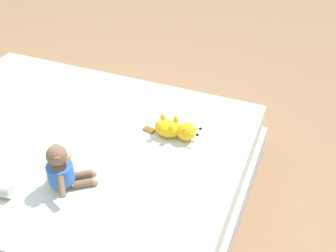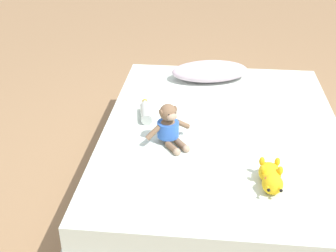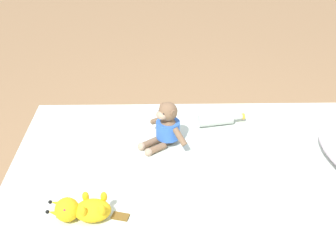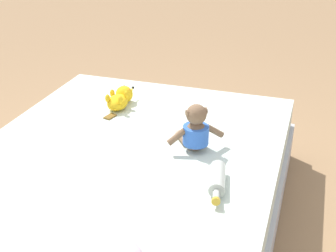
{
  "view_description": "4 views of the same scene",
  "coord_description": "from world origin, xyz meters",
  "views": [
    {
      "loc": [
        -1.37,
        -1.14,
        1.76
      ],
      "look_at": [
        0.23,
        -0.51,
        0.45
      ],
      "focal_mm": 42.98,
      "sensor_mm": 36.0,
      "label": 1
    },
    {
      "loc": [
        -0.09,
        -2.36,
        1.73
      ],
      "look_at": [
        -0.31,
        -0.19,
        0.49
      ],
      "focal_mm": 47.9,
      "sensor_mm": 36.0,
      "label": 2
    },
    {
      "loc": [
        1.48,
        -0.22,
        1.65
      ],
      "look_at": [
        -0.31,
        -0.19,
        0.49
      ],
      "focal_mm": 44.99,
      "sensor_mm": 36.0,
      "label": 3
    },
    {
      "loc": [
        -0.79,
        1.69,
        1.48
      ],
      "look_at": [
        -0.16,
        -0.23,
        0.48
      ],
      "focal_mm": 50.03,
      "sensor_mm": 36.0,
      "label": 4
    }
  ],
  "objects": [
    {
      "name": "plush_yellow_creature",
      "position": [
        0.23,
        -0.55,
        0.44
      ],
      "size": [
        0.11,
        0.33,
        0.1
      ],
      "color": "yellow",
      "rests_on": "bed"
    },
    {
      "name": "glass_bottle",
      "position": [
        -0.48,
        0.08,
        0.43
      ],
      "size": [
        0.1,
        0.27,
        0.07
      ],
      "color": "#B7BCB2",
      "rests_on": "bed"
    },
    {
      "name": "ground_plane",
      "position": [
        0.0,
        0.0,
        0.0
      ],
      "size": [
        16.0,
        16.0,
        0.0
      ],
      "primitive_type": "plane",
      "color": "#93704C"
    },
    {
      "name": "plush_monkey",
      "position": [
        -0.3,
        -0.2,
        0.49
      ],
      "size": [
        0.26,
        0.25,
        0.24
      ],
      "color": "brown",
      "rests_on": "bed"
    },
    {
      "name": "bed",
      "position": [
        0.0,
        0.0,
        0.19
      ],
      "size": [
        1.46,
        1.97,
        0.39
      ],
      "color": "#B2B2B7",
      "rests_on": "ground_plane"
    }
  ]
}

